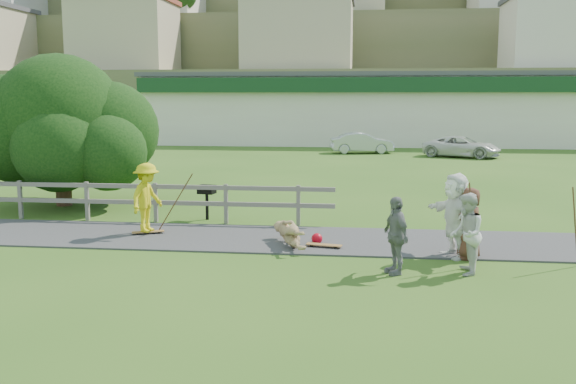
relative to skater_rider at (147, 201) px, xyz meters
name	(u,v)px	position (x,y,z in m)	size (l,w,h in m)	color
ground	(195,252)	(1.64, -1.61, -0.87)	(260.00, 260.00, 0.00)	#2E5618
path	(211,237)	(1.64, -0.11, -0.85)	(34.00, 3.00, 0.04)	#353537
fence	(66,195)	(-2.97, 1.69, -0.15)	(15.05, 0.10, 1.10)	#615D56
strip_mall	(369,108)	(5.64, 33.33, 1.71)	(32.50, 10.75, 5.10)	silver
hillside	(344,26)	(1.64, 89.70, 13.55)	(220.00, 67.00, 47.50)	#565F38
skater_rider	(147,201)	(0.00, 0.00, 0.00)	(1.12, 0.65, 1.74)	gold
skater_fallen	(290,233)	(3.72, -0.81, -0.55)	(1.76, 0.42, 0.64)	tan
spectator_a	(466,234)	(7.43, -2.68, -0.06)	(0.79, 0.61, 1.62)	silver
spectator_b	(396,235)	(6.05, -2.82, -0.09)	(0.91, 0.38, 1.55)	slate
spectator_c	(469,223)	(7.68, -1.45, -0.09)	(0.76, 0.50, 1.56)	#553022
spectator_d	(455,215)	(7.38, -1.32, 0.06)	(1.73, 0.55, 1.86)	white
car_silver	(362,143)	(5.19, 24.10, -0.24)	(1.33, 3.82, 1.26)	#B7BABF
car_white	(462,147)	(10.88, 22.15, -0.27)	(1.99, 4.31, 1.20)	silver
tree	(61,144)	(-4.17, 3.98, 1.10)	(6.53, 6.53, 3.94)	black
bbq	(207,202)	(0.98, 2.20, -0.37)	(0.46, 0.35, 0.99)	black
longboard_rider	(148,234)	(0.00, 0.00, -0.82)	(0.80, 0.20, 0.09)	olive
longboard_fallen	(324,247)	(4.52, -0.91, -0.82)	(0.83, 0.20, 0.09)	olive
helmet	(317,239)	(4.32, -0.46, -0.74)	(0.26, 0.26, 0.26)	#B40618
pole_rider	(175,198)	(0.60, 0.40, 0.04)	(0.03, 0.03, 1.81)	#513320
pole_spec_left	(472,225)	(7.63, -2.11, 0.01)	(0.03, 0.03, 1.77)	#513320
pole_spec_right	(575,227)	(9.74, -1.81, -0.03)	(0.03, 0.03, 1.67)	#513320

